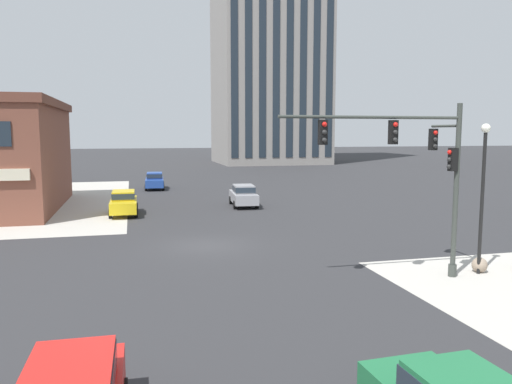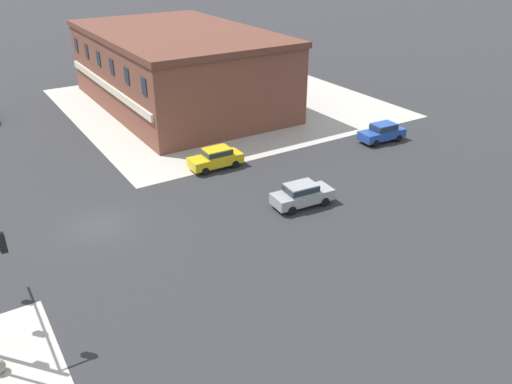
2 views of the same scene
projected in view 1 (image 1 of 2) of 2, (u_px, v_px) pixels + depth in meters
The scene contains 7 objects.
ground_plane at pixel (207, 246), 25.74m from camera, with size 320.00×320.00×0.00m, color #2D2D30.
traffic_signal_main at pixel (422, 164), 19.55m from camera, with size 7.44×2.09×6.85m.
bollard_sphere_curb_a at pixel (480, 265), 20.79m from camera, with size 0.62×0.62×0.62m, color gray.
street_lamp_corner_near at pixel (483, 182), 20.19m from camera, with size 0.36×0.36×6.08m.
car_main_northbound_far at pixel (155, 180), 51.13m from camera, with size 2.07×4.49×1.68m.
car_cross_eastbound at pixel (244, 195), 39.27m from camera, with size 2.15×4.52×1.68m.
car_cross_westbound at pixel (124, 202), 35.22m from camera, with size 1.94×4.42×1.68m.
Camera 1 is at (-3.62, -25.10, 5.74)m, focal length 35.50 mm.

